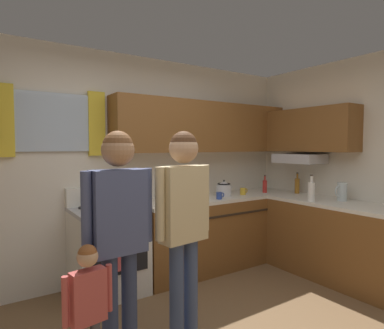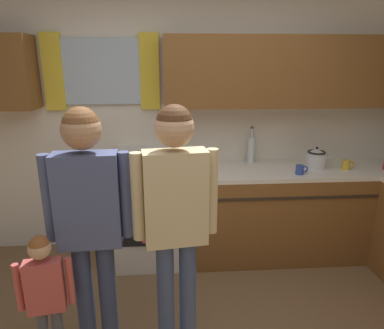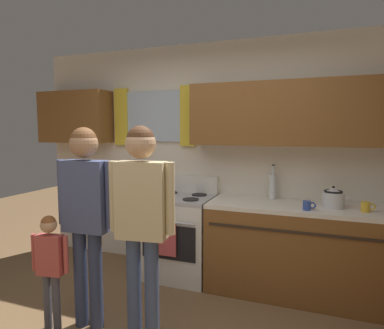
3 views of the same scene
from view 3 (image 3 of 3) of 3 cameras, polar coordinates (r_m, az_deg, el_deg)
name	(u,v)px [view 3 (image 3 of 3)]	position (r m, az deg, el deg)	size (l,w,h in m)	color
back_wall_unit	(225,143)	(3.75, 5.66, 3.72)	(4.60, 0.42, 2.60)	silver
kitchen_counter_run	(374,279)	(3.14, 28.61, -16.79)	(2.27, 2.23, 0.90)	brown
stove_oven	(180,234)	(3.80, -2.03, -11.84)	(0.71, 0.67, 1.10)	silver
bottle_tall_clear	(273,186)	(3.63, 13.59, -3.54)	(0.07, 0.07, 0.37)	silver
mug_mustard_yellow	(366,207)	(3.37, 27.57, -6.42)	(0.12, 0.08, 0.09)	gold
mug_cobalt_blue	(307,205)	(3.23, 19.10, -6.62)	(0.11, 0.07, 0.08)	#2D479E
stovetop_kettle	(333,198)	(3.40, 22.96, -5.24)	(0.27, 0.20, 0.21)	silver
adult_holding_child	(86,204)	(2.83, -17.67, -6.38)	(0.51, 0.22, 1.65)	#2D3856
adult_in_plaid	(142,208)	(2.53, -8.59, -7.42)	(0.51, 0.22, 1.66)	#38476B
small_child	(50,259)	(3.01, -23.05, -14.60)	(0.32, 0.13, 0.95)	#4C4C56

